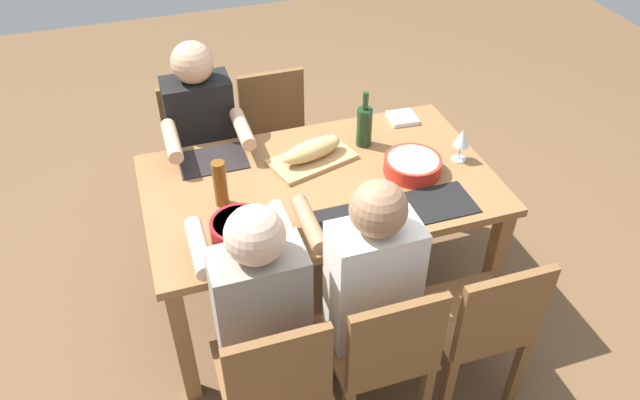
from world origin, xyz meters
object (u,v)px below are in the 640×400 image
chair_far_center (383,351)px  diner_near_right (203,136)px  napkin_stack (402,118)px  dining_table (320,196)px  wine_bottle (364,126)px  chair_far_right (274,380)px  serving_bowl_pasta (413,165)px  wine_glass (462,139)px  diner_far_center (368,280)px  cutting_board (312,159)px  diner_far_right (259,307)px  chair_near_center (278,138)px  bread_loaf (312,150)px  chair_far_left (483,323)px  serving_bowl_salad (240,228)px  beer_bottle (220,184)px  chair_near_right (202,151)px

chair_far_center → diner_near_right: bearing=-72.7°
napkin_stack → dining_table: bearing=32.9°
wine_bottle → napkin_stack: size_ratio=2.07×
dining_table → wine_bottle: (-0.30, -0.22, 0.20)m
chair_far_right → chair_far_center: size_ratio=1.00×
serving_bowl_pasta → wine_glass: bearing=-174.6°
diner_far_center → napkin_stack: (-0.58, -0.99, 0.05)m
diner_near_right → cutting_board: 0.64m
diner_far_right → chair_near_center: diner_far_right is taller
diner_far_right → napkin_stack: diner_far_right is taller
diner_near_right → cutting_board: diner_near_right is taller
chair_far_right → serving_bowl_pasta: size_ratio=3.16×
chair_far_center → bread_loaf: size_ratio=2.66×
wine_glass → chair_far_right: bearing=33.8°
diner_far_right → serving_bowl_pasta: diner_far_right is taller
dining_table → chair_near_center: chair_near_center is taller
chair_far_right → bread_loaf: (-0.45, -0.96, 0.32)m
chair_far_left → serving_bowl_salad: 1.07m
serving_bowl_salad → beer_bottle: beer_bottle is taller
chair_far_center → bread_loaf: bearing=-90.8°
chair_far_left → cutting_board: chair_far_left is taller
chair_near_center → wine_glass: size_ratio=5.12×
serving_bowl_pasta → chair_near_right: bearing=-44.6°
chair_near_right → wine_bottle: wine_bottle is taller
diner_far_center → serving_bowl_pasta: (-0.43, -0.55, 0.09)m
chair_far_left → beer_bottle: (0.90, -0.78, 0.37)m
bread_loaf → napkin_stack: size_ratio=2.29×
dining_table → cutting_board: 0.19m
diner_near_right → serving_bowl_pasta: (-0.87, 0.68, 0.09)m
chair_far_left → napkin_stack: chair_far_left is taller
dining_table → napkin_stack: size_ratio=11.43×
diner_far_center → diner_near_right: same height
cutting_board → wine_bottle: 0.31m
chair_near_right → diner_far_right: bearing=90.0°
chair_near_center → wine_bottle: size_ratio=2.93×
chair_far_left → chair_far_center: (0.44, 0.00, 0.00)m
diner_far_right → dining_table: bearing=-125.7°
serving_bowl_pasta → serving_bowl_salad: serving_bowl_salad is taller
wine_bottle → wine_glass: size_ratio=1.75×
cutting_board → wine_bottle: (-0.29, -0.06, 0.10)m
dining_table → cutting_board: cutting_board is taller
chair_near_center → napkin_stack: 0.77m
cutting_board → wine_glass: bearing=163.1°
serving_bowl_salad → beer_bottle: 0.25m
chair_far_right → chair_near_center: bearing=-105.4°
serving_bowl_pasta → bread_loaf: (0.42, -0.23, 0.02)m
serving_bowl_salad → wine_glass: wine_glass is taller
diner_far_right → cutting_board: size_ratio=3.00×
diner_near_right → napkin_stack: (-1.02, 0.24, 0.05)m
chair_far_right → wine_bottle: size_ratio=2.93×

